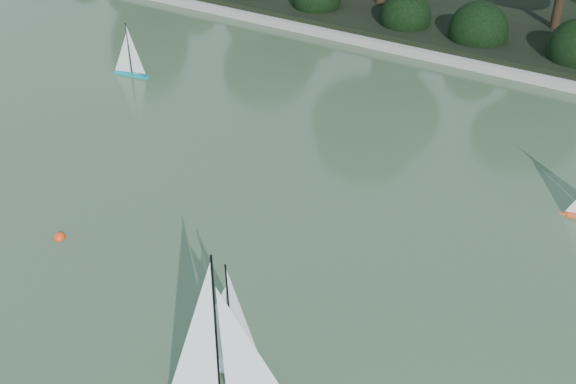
% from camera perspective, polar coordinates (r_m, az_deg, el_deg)
% --- Properties ---
extents(ground, '(80.00, 80.00, 0.00)m').
position_cam_1_polar(ground, '(8.55, -7.16, -10.51)').
color(ground, '#37482B').
rests_on(ground, ground).
extents(pond_coping, '(40.00, 0.35, 0.18)m').
position_cam_1_polar(pond_coping, '(15.40, 14.25, 9.84)').
color(pond_coping, gray).
rests_on(pond_coping, ground).
extents(far_bank, '(40.00, 8.00, 0.30)m').
position_cam_1_polar(far_bank, '(19.03, 18.49, 13.72)').
color(far_bank, black).
rests_on(far_bank, ground).
extents(shrub_hedge, '(29.10, 1.10, 1.10)m').
position_cam_1_polar(shrub_hedge, '(16.08, 15.54, 12.01)').
color(shrub_hedge, black).
rests_on(shrub_hedge, ground).
extents(sailboat_white_a, '(1.17, 0.25, 1.59)m').
position_cam_1_polar(sailboat_white_a, '(7.90, -5.16, -12.32)').
color(sailboat_white_a, white).
rests_on(sailboat_white_a, ground).
extents(sailboat_white_b, '(1.32, 0.89, 1.95)m').
position_cam_1_polar(sailboat_white_b, '(7.51, -4.21, -14.66)').
color(sailboat_white_b, beige).
rests_on(sailboat_white_b, ground).
extents(sailboat_teal, '(0.86, 0.27, 1.18)m').
position_cam_1_polar(sailboat_teal, '(14.89, -12.56, 9.67)').
color(sailboat_teal, '#02909B').
rests_on(sailboat_teal, ground).
extents(race_buoy, '(0.16, 0.16, 0.16)m').
position_cam_1_polar(race_buoy, '(10.30, -17.60, -3.47)').
color(race_buoy, '#FB3C0D').
rests_on(race_buoy, ground).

